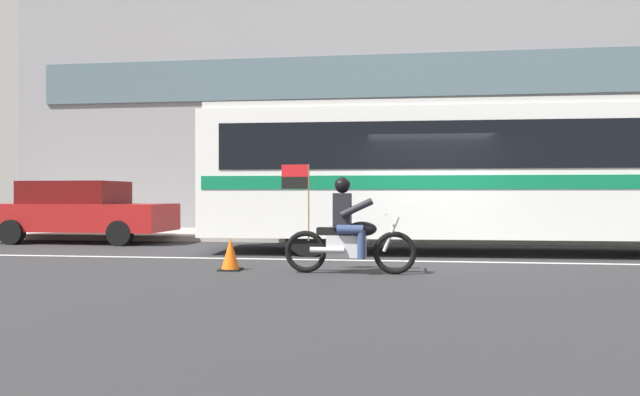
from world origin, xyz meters
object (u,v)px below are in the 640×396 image
object	(u,v)px
fire_hydrant	(408,223)
traffic_cone	(230,255)
parked_sedan_curbside	(81,211)
transit_bus	(494,167)
motorcycle_with_rider	(348,232)

from	to	relation	value
fire_hydrant	traffic_cone	size ratio (longest dim) A/B	1.36
parked_sedan_curbside	traffic_cone	size ratio (longest dim) A/B	8.66
transit_bus	fire_hydrant	xyz separation A→B (m)	(-1.78, 2.63, -1.37)
parked_sedan_curbside	transit_bus	bearing A→B (deg)	-7.53
parked_sedan_curbside	traffic_cone	bearing A→B (deg)	-41.35
transit_bus	traffic_cone	size ratio (longest dim) A/B	23.17
traffic_cone	parked_sedan_curbside	bearing A→B (deg)	138.65
transit_bus	parked_sedan_curbside	size ratio (longest dim) A/B	2.68
fire_hydrant	transit_bus	bearing A→B (deg)	-55.83
transit_bus	motorcycle_with_rider	xyz separation A→B (m)	(-2.95, -3.62, -1.22)
motorcycle_with_rider	traffic_cone	distance (m)	2.05
parked_sedan_curbside	traffic_cone	distance (m)	7.41
traffic_cone	fire_hydrant	bearing A→B (deg)	62.65
motorcycle_with_rider	traffic_cone	size ratio (longest dim) A/B	3.99
fire_hydrant	motorcycle_with_rider	bearing A→B (deg)	-100.53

